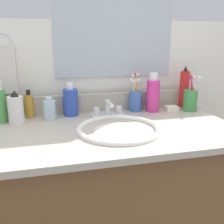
# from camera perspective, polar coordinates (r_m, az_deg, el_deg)

# --- Properties ---
(vanity_cabinet) EXTENTS (1.02, 0.53, 0.83)m
(vanity_cabinet) POSITION_cam_1_polar(r_m,az_deg,el_deg) (1.31, -0.41, -21.97)
(vanity_cabinet) COLOR brown
(vanity_cabinet) RESTS_ON ground_plane
(countertop) EXTENTS (1.07, 0.57, 0.02)m
(countertop) POSITION_cam_1_polar(r_m,az_deg,el_deg) (1.10, -0.46, -4.16)
(countertop) COLOR #B2A899
(countertop) RESTS_ON vanity_cabinet
(backsplash) EXTENTS (1.07, 0.02, 0.09)m
(backsplash) POSITION_cam_1_polar(r_m,az_deg,el_deg) (1.34, -3.18, 2.09)
(backsplash) COLOR #B2A899
(backsplash) RESTS_ON countertop
(back_wall) EXTENTS (2.17, 0.04, 1.30)m
(back_wall) POSITION_cam_1_polar(r_m,az_deg,el_deg) (1.48, -3.48, -6.74)
(back_wall) COLOR white
(back_wall) RESTS_ON ground_plane
(mirror_panel) EXTENTS (0.60, 0.01, 0.56)m
(mirror_panel) POSITION_cam_1_polar(r_m,az_deg,el_deg) (1.37, 0.59, 19.47)
(mirror_panel) COLOR #B2BCC6
(towel_ring) EXTENTS (0.10, 0.01, 0.10)m
(towel_ring) POSITION_cam_1_polar(r_m,az_deg,el_deg) (1.34, -22.85, 13.63)
(towel_ring) COLOR silver
(hand_towel) EXTENTS (0.11, 0.04, 0.22)m
(hand_towel) POSITION_cam_1_polar(r_m,az_deg,el_deg) (1.33, -22.40, 8.44)
(hand_towel) COLOR silver
(sink_basin) EXTENTS (0.35, 0.35, 0.11)m
(sink_basin) POSITION_cam_1_polar(r_m,az_deg,el_deg) (1.09, 1.47, -5.43)
(sink_basin) COLOR white
(sink_basin) RESTS_ON countertop
(faucet) EXTENTS (0.16, 0.10, 0.08)m
(faucet) POSITION_cam_1_polar(r_m,az_deg,el_deg) (1.25, -0.85, 0.21)
(faucet) COLOR silver
(faucet) RESTS_ON countertop
(bottle_shampoo_blue) EXTENTS (0.07, 0.07, 0.16)m
(bottle_shampoo_blue) POSITION_cam_1_polar(r_m,az_deg,el_deg) (1.27, -8.96, 2.22)
(bottle_shampoo_blue) COLOR #2D4CB2
(bottle_shampoo_blue) RESTS_ON countertop
(bottle_gel_clear) EXTENTS (0.06, 0.06, 0.10)m
(bottle_gel_clear) POSITION_cam_1_polar(r_m,az_deg,el_deg) (1.24, -13.36, 0.50)
(bottle_gel_clear) COLOR silver
(bottle_gel_clear) RESTS_ON countertop
(bottle_spray_red) EXTENTS (0.05, 0.05, 0.22)m
(bottle_spray_red) POSITION_cam_1_polar(r_m,az_deg,el_deg) (1.47, 15.35, 4.93)
(bottle_spray_red) COLOR red
(bottle_spray_red) RESTS_ON countertop
(bottle_oil_amber) EXTENTS (0.04, 0.04, 0.13)m
(bottle_oil_amber) POSITION_cam_1_polar(r_m,az_deg,el_deg) (1.29, -17.47, 1.37)
(bottle_oil_amber) COLOR gold
(bottle_oil_amber) RESTS_ON countertop
(bottle_lotion_white) EXTENTS (0.07, 0.07, 0.15)m
(bottle_lotion_white) POSITION_cam_1_polar(r_m,az_deg,el_deg) (1.22, -20.09, 0.65)
(bottle_lotion_white) COLOR white
(bottle_lotion_white) RESTS_ON countertop
(bottle_soap_pink) EXTENTS (0.07, 0.07, 0.20)m
(bottle_soap_pink) POSITION_cam_1_polar(r_m,az_deg,el_deg) (1.34, 8.86, 3.81)
(bottle_soap_pink) COLOR #D8338C
(bottle_soap_pink) RESTS_ON countertop
(cup_green) EXTENTS (0.07, 0.07, 0.19)m
(cup_green) POSITION_cam_1_polar(r_m,az_deg,el_deg) (1.40, 16.59, 2.58)
(cup_green) COLOR #3F8C47
(cup_green) RESTS_ON countertop
(cup_blue_plastic) EXTENTS (0.07, 0.08, 0.20)m
(cup_blue_plastic) POSITION_cam_1_polar(r_m,az_deg,el_deg) (1.34, 5.06, 2.69)
(cup_blue_plastic) COLOR #3F66B7
(cup_blue_plastic) RESTS_ON countertop
(soap_bar) EXTENTS (0.06, 0.04, 0.02)m
(soap_bar) POSITION_cam_1_polar(r_m,az_deg,el_deg) (1.39, 12.74, 0.79)
(soap_bar) COLOR white
(soap_bar) RESTS_ON countertop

